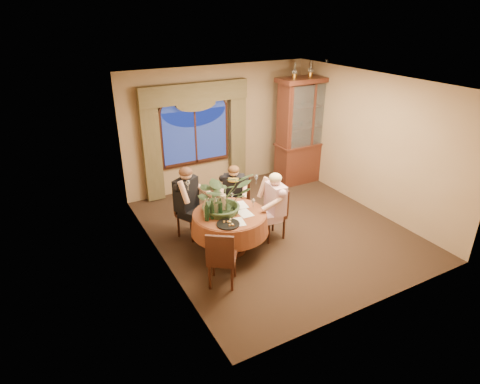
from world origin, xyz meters
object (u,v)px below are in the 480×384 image
chair_front_left (222,257)px  wine_bottle_1 (220,207)px  dining_table (230,232)px  oil_lamp_center (311,69)px  wine_bottle_0 (216,206)px  china_cabinet (306,131)px  wine_bottle_2 (207,212)px  oil_lamp_left (295,70)px  person_scarf (234,196)px  chair_back_right (238,204)px  olive_bowl (234,213)px  oil_lamp_right (326,68)px  person_pink (275,207)px  wine_bottle_4 (206,208)px  person_back (187,203)px  wine_bottle_3 (212,210)px  stoneware_vase (222,203)px  centerpiece_plant (222,177)px  chair_right (271,214)px  chair_back (191,213)px

chair_front_left → wine_bottle_1: (0.33, 0.73, 0.44)m
dining_table → oil_lamp_center: 4.33m
wine_bottle_1 → wine_bottle_0: bearing=128.8°
china_cabinet → wine_bottle_2: (-3.53, -2.06, -0.33)m
oil_lamp_left → wine_bottle_1: 3.90m
person_scarf → chair_back_right: bearing=158.4°
olive_bowl → chair_front_left: bearing=-129.5°
oil_lamp_right → person_pink: (-2.63, -2.06, -2.00)m
person_pink → chair_back_right: bearing=27.4°
oil_lamp_center → wine_bottle_4: size_ratio=1.03×
person_back → person_pink: bearing=117.2°
person_back → oil_lamp_right: bearing=165.9°
dining_table → china_cabinet: (3.08, 2.00, 0.87)m
china_cabinet → wine_bottle_4: (-3.49, -1.93, -0.33)m
wine_bottle_1 → person_back: bearing=109.6°
dining_table → wine_bottle_3: size_ratio=4.08×
olive_bowl → oil_lamp_right: bearing=30.8°
wine_bottle_1 → person_scarf: bearing=50.1°
oil_lamp_center → wine_bottle_1: size_ratio=1.03×
china_cabinet → person_scarf: 2.92m
person_pink → stoneware_vase: person_pink is taller
person_pink → wine_bottle_2: person_pink is taller
person_pink → wine_bottle_4: size_ratio=4.04×
wine_bottle_0 → stoneware_vase: bearing=28.0°
centerpiece_plant → olive_bowl: size_ratio=6.91×
dining_table → chair_right: (0.88, 0.05, 0.10)m
centerpiece_plant → wine_bottle_3: bearing=-148.5°
centerpiece_plant → wine_bottle_1: size_ratio=3.29×
olive_bowl → wine_bottle_4: size_ratio=0.48×
stoneware_vase → oil_lamp_right: bearing=27.5°
dining_table → wine_bottle_2: size_ratio=4.08×
oil_lamp_left → china_cabinet: bearing=0.0°
oil_lamp_center → chair_front_left: 5.04m
dining_table → chair_back_right: 0.91m
oil_lamp_right → person_scarf: (-3.03, -1.21, -2.04)m
person_pink → wine_bottle_4: (-1.30, 0.12, 0.25)m
person_scarf → stoneware_vase: bearing=81.3°
chair_front_left → olive_bowl: 0.92m
wine_bottle_2 → wine_bottle_3: 0.11m
person_pink → oil_lamp_left: bearing=-37.0°
chair_back → oil_lamp_right: bearing=170.7°
chair_back_right → olive_bowl: size_ratio=6.10×
wine_bottle_1 → chair_back: bearing=104.4°
oil_lamp_center → chair_front_left: bearing=-142.6°
chair_right → wine_bottle_1: wine_bottle_1 is taller
chair_back_right → wine_bottle_3: wine_bottle_3 is taller
oil_lamp_right → person_back: 4.61m
olive_bowl → wine_bottle_0: bearing=155.9°
chair_back → wine_bottle_2: wine_bottle_2 is taller
china_cabinet → oil_lamp_right: bearing=0.0°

